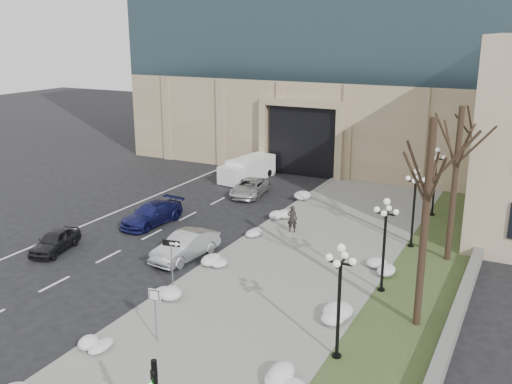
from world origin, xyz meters
TOP-DOWN VIEW (x-y plane):
  - ground at (0.00, 0.00)m, footprint 160.00×160.00m
  - sidewalk at (3.50, 14.00)m, footprint 9.00×40.00m
  - curb at (-1.00, 14.00)m, footprint 0.30×40.00m
  - grass_strip at (10.00, 14.00)m, footprint 4.00×40.00m
  - stone_wall at (12.00, 16.00)m, footprint 0.50×30.00m
  - car_a at (-9.72, 9.27)m, footprint 2.27×3.91m
  - car_b at (-2.50, 11.76)m, footprint 2.07×4.61m
  - car_c at (-7.67, 15.60)m, footprint 2.37×4.93m
  - car_d at (-5.04, 24.36)m, footprint 2.70×4.79m
  - car_e at (-8.35, 29.13)m, footprint 2.15×4.29m
  - pedestrian at (1.17, 18.10)m, footprint 0.70×0.54m
  - box_truck at (-7.45, 28.49)m, footprint 2.73×5.92m
  - one_way_sign at (-0.74, 8.26)m, footprint 0.96×0.28m
  - keep_sign at (1.43, 3.79)m, footprint 0.52×0.12m
  - snow_clump_b at (-0.44, 2.05)m, footprint 1.10×1.60m
  - snow_clump_c at (-0.57, 7.30)m, footprint 1.10×1.60m
  - snow_clump_d at (-0.39, 11.66)m, footprint 1.10×1.60m
  - snow_clump_e at (-0.81, 16.30)m, footprint 1.10×1.60m
  - snow_clump_f at (-0.41, 19.99)m, footprint 1.10×1.60m
  - snow_clump_g at (-0.72, 25.02)m, footprint 1.10×1.60m
  - snow_clump_h at (7.44, 3.25)m, footprint 1.10×1.60m
  - snow_clump_i at (7.55, 8.76)m, footprint 1.10×1.60m
  - snow_clump_j at (7.67, 14.79)m, footprint 1.10×1.60m
  - lamppost_a at (8.30, 6.00)m, footprint 1.18×1.18m
  - lamppost_b at (8.30, 12.50)m, footprint 1.18×1.18m
  - lamppost_c at (8.30, 19.00)m, footprint 1.18×1.18m
  - lamppost_d at (8.30, 25.50)m, footprint 1.18×1.18m
  - tree_near at (10.50, 10.00)m, footprint 3.20×3.20m
  - tree_mid at (10.50, 18.00)m, footprint 3.20×3.20m
  - tree_far at (10.50, 26.00)m, footprint 3.20×3.20m

SIDE VIEW (x-z plane):
  - ground at x=0.00m, z-range 0.00..0.00m
  - grass_strip at x=10.00m, z-range 0.00..0.10m
  - sidewalk at x=3.50m, z-range 0.00..0.12m
  - curb at x=-1.00m, z-range 0.00..0.14m
  - snow_clump_b at x=-0.44m, z-range 0.12..0.48m
  - snow_clump_c at x=-0.57m, z-range 0.12..0.48m
  - snow_clump_d at x=-0.39m, z-range 0.12..0.48m
  - snow_clump_e at x=-0.81m, z-range 0.12..0.48m
  - snow_clump_f at x=-0.41m, z-range 0.12..0.48m
  - snow_clump_g at x=-0.72m, z-range 0.12..0.48m
  - snow_clump_h at x=7.44m, z-range 0.12..0.48m
  - snow_clump_i at x=7.55m, z-range 0.12..0.48m
  - snow_clump_j at x=7.67m, z-range 0.12..0.48m
  - stone_wall at x=12.00m, z-range 0.00..0.70m
  - car_a at x=-9.72m, z-range 0.00..1.25m
  - car_d at x=-5.04m, z-range 0.00..1.26m
  - car_c at x=-7.67m, z-range 0.00..1.39m
  - car_e at x=-8.35m, z-range 0.00..1.40m
  - car_b at x=-2.50m, z-range 0.00..1.47m
  - box_truck at x=-7.45m, z-range -0.03..1.78m
  - pedestrian at x=1.17m, z-range 0.12..1.82m
  - keep_sign at x=1.43m, z-range 0.57..2.97m
  - one_way_sign at x=-0.74m, z-range 0.83..3.37m
  - lamppost_a at x=8.30m, z-range 0.69..5.45m
  - lamppost_b at x=8.30m, z-range 0.69..5.45m
  - lamppost_c at x=8.30m, z-range 0.69..5.45m
  - lamppost_d at x=8.30m, z-range 0.69..5.45m
  - tree_mid at x=10.50m, z-range 1.25..9.75m
  - tree_near at x=10.50m, z-range 1.33..10.33m
  - tree_far at x=10.50m, z-range 1.40..10.90m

